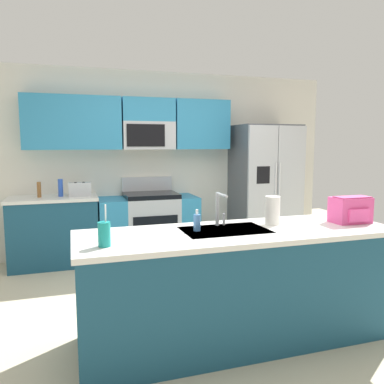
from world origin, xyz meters
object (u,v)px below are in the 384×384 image
Objects in this scene: soap_dispenser at (197,222)px; pepper_mill at (39,190)px; range_oven at (149,225)px; paper_towel_roll at (273,210)px; toaster at (80,189)px; backpack at (351,209)px; refrigerator at (265,187)px; drink_cup_teal at (104,234)px; sink_faucet at (219,206)px; bottle_blue at (61,188)px.

pepper_mill is at bearing 118.98° from soap_dispenser.
paper_towel_roll is (0.61, -2.36, 0.58)m from range_oven.
range_oven reaches higher than toaster.
range_oven is 4.25× the size of backpack.
drink_cup_teal is at bearing -134.93° from refrigerator.
soap_dispenser is at bearing -91.87° from range_oven.
refrigerator is (1.76, -0.07, 0.48)m from range_oven.
sink_faucet is 1.66× the size of soap_dispenser.
refrigerator is at bearing 51.64° from soap_dispenser.
toaster is 0.24m from bottle_blue.
toaster is at bearing 131.96° from backpack.
drink_cup_teal is at bearing -77.38° from pepper_mill.
paper_towel_roll reaches higher than toaster.
refrigerator is 6.49× the size of drink_cup_teal.
soap_dispenser is (-1.84, -2.32, 0.04)m from refrigerator.
bottle_blue is 0.79× the size of drink_cup_teal.
refrigerator reaches higher than range_oven.
range_oven is 4.82× the size of sink_faucet.
toaster is at bearing -5.75° from pepper_mill.
paper_towel_roll is (1.42, 0.29, 0.04)m from drink_cup_teal.
backpack is (0.68, -0.14, -0.00)m from paper_towel_roll.
sink_faucet is 1.16m from backpack.
soap_dispenser is 0.71× the size of paper_towel_roll.
pepper_mill is 2.73m from soap_dispenser.
toaster is 0.87× the size of backpack.
range_oven is 1.83m from refrigerator.
paper_towel_roll is 0.75× the size of backpack.
toaster is 2.48m from soap_dispenser.
pepper_mill is at bearing -179.90° from range_oven.
backpack reaches higher than bottle_blue.
refrigerator is 8.17× the size of bottle_blue.
soap_dispenser is at bearing -128.36° from refrigerator.
refrigerator reaches higher than bottle_blue.
paper_towel_roll reaches higher than pepper_mill.
drink_cup_teal is 1.19× the size of paper_towel_roll.
pepper_mill is 0.87× the size of bottle_blue.
refrigerator reaches higher than drink_cup_teal.
toaster is at bearing 179.58° from refrigerator.
drink_cup_teal is (-0.81, -2.65, 0.54)m from range_oven.
backpack is at bearing -42.79° from pepper_mill.
sink_faucet reaches higher than soap_dispenser.
refrigerator is 7.71× the size of paper_towel_roll.
backpack is (2.20, -2.44, 0.03)m from toaster.
refrigerator is at bearing -0.42° from toaster.
toaster reaches higher than soap_dispenser.
pepper_mill is at bearing 124.20° from sink_faucet.
refrigerator is 2.67m from toaster.
sink_faucet is at bearing 20.55° from drink_cup_teal.
sink_faucet is at bearing -64.69° from toaster.
toaster is at bearing 92.13° from drink_cup_teal.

